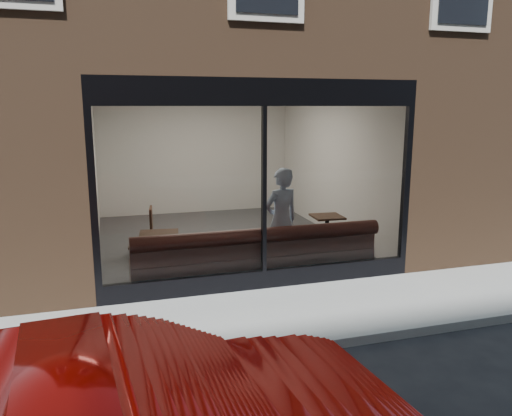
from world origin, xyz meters
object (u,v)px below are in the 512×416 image
object	(u,v)px
banquette	(256,267)
person	(281,220)
cafe_table_right	(327,217)
cafe_table_left	(159,235)
cafe_chair_left	(142,245)

from	to	relation	value
banquette	person	size ratio (longest dim) A/B	2.23
banquette	cafe_table_right	size ratio (longest dim) A/B	7.18
cafe_table_left	cafe_chair_left	distance (m)	1.39
person	cafe_table_left	xyz separation A→B (m)	(-2.03, 0.24, -0.16)
cafe_table_left	cafe_chair_left	world-z (taller)	cafe_table_left
banquette	cafe_table_left	bearing A→B (deg)	159.79
banquette	person	xyz separation A→B (m)	(0.54, 0.31, 0.67)
banquette	cafe_table_left	world-z (taller)	cafe_table_left
person	cafe_table_right	xyz separation A→B (m)	(1.18, 0.70, -0.16)
cafe_table_right	cafe_chair_left	xyz separation A→B (m)	(-3.41, 0.82, -0.50)
cafe_chair_left	cafe_table_right	bearing A→B (deg)	173.46
person	banquette	bearing A→B (deg)	14.51
banquette	cafe_table_left	distance (m)	1.67
cafe_table_right	banquette	bearing A→B (deg)	-149.43
person	cafe_table_right	distance (m)	1.38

